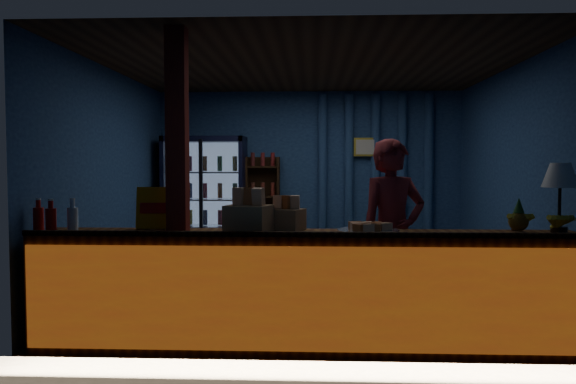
# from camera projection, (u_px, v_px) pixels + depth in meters

# --- Properties ---
(ground) EXTENTS (4.60, 4.60, 0.00)m
(ground) POSITION_uv_depth(u_px,v_px,m) (308.00, 294.00, 6.48)
(ground) COLOR #515154
(ground) RESTS_ON ground
(room_walls) EXTENTS (4.60, 4.60, 4.60)m
(room_walls) POSITION_uv_depth(u_px,v_px,m) (308.00, 158.00, 6.39)
(room_walls) COLOR navy
(room_walls) RESTS_ON ground
(counter) EXTENTS (4.40, 0.57, 0.99)m
(counter) POSITION_uv_depth(u_px,v_px,m) (307.00, 291.00, 4.55)
(counter) COLOR brown
(counter) RESTS_ON ground
(support_post) EXTENTS (0.16, 0.16, 2.60)m
(support_post) POSITION_uv_depth(u_px,v_px,m) (178.00, 189.00, 4.56)
(support_post) COLOR maroon
(support_post) RESTS_ON ground
(beverage_cooler) EXTENTS (1.20, 0.62, 1.90)m
(beverage_cooler) POSITION_uv_depth(u_px,v_px,m) (206.00, 201.00, 8.41)
(beverage_cooler) COLOR black
(beverage_cooler) RESTS_ON ground
(bottle_shelf) EXTENTS (0.50, 0.28, 1.60)m
(bottle_shelf) POSITION_uv_depth(u_px,v_px,m) (263.00, 210.00, 8.52)
(bottle_shelf) COLOR #382411
(bottle_shelf) RESTS_ON ground
(curtain_folds) EXTENTS (1.74, 0.14, 2.50)m
(curtain_folds) POSITION_uv_depth(u_px,v_px,m) (375.00, 177.00, 8.50)
(curtain_folds) COLOR navy
(curtain_folds) RESTS_ON room_walls
(framed_picture) EXTENTS (0.36, 0.04, 0.28)m
(framed_picture) POSITION_uv_depth(u_px,v_px,m) (366.00, 147.00, 8.44)
(framed_picture) COLOR yellow
(framed_picture) RESTS_ON room_walls
(shopkeeper) EXTENTS (0.73, 0.60, 1.73)m
(shopkeeper) POSITION_uv_depth(u_px,v_px,m) (393.00, 234.00, 5.10)
(shopkeeper) COLOR maroon
(shopkeeper) RESTS_ON ground
(green_chair) EXTENTS (0.85, 0.85, 0.56)m
(green_chair) POSITION_uv_depth(u_px,v_px,m) (392.00, 252.00, 7.77)
(green_chair) COLOR #57AD56
(green_chair) RESTS_ON ground
(side_table) EXTENTS (0.60, 0.50, 0.57)m
(side_table) POSITION_uv_depth(u_px,v_px,m) (323.00, 252.00, 7.99)
(side_table) COLOR #382411
(side_table) RESTS_ON ground
(yellow_sign) EXTENTS (0.45, 0.11, 0.36)m
(yellow_sign) POSITION_uv_depth(u_px,v_px,m) (163.00, 208.00, 4.78)
(yellow_sign) COLOR #E6A20C
(yellow_sign) RESTS_ON counter
(soda_bottles) EXTENTS (0.37, 0.17, 0.28)m
(soda_bottles) POSITION_uv_depth(u_px,v_px,m) (54.00, 218.00, 4.55)
(soda_bottles) COLOR #BA110C
(soda_bottles) RESTS_ON counter
(snack_box_left) EXTENTS (0.40, 0.36, 0.36)m
(snack_box_left) POSITION_uv_depth(u_px,v_px,m) (249.00, 217.00, 4.53)
(snack_box_left) COLOR tan
(snack_box_left) RESTS_ON counter
(snack_box_centre) EXTENTS (0.34, 0.31, 0.29)m
(snack_box_centre) POSITION_uv_depth(u_px,v_px,m) (286.00, 218.00, 4.70)
(snack_box_centre) COLOR tan
(snack_box_centre) RESTS_ON counter
(pastry_tray) EXTENTS (0.50, 0.50, 0.08)m
(pastry_tray) POSITION_uv_depth(u_px,v_px,m) (368.00, 230.00, 4.50)
(pastry_tray) COLOR silver
(pastry_tray) RESTS_ON counter
(banana_bunches) EXTENTS (0.52, 0.30, 0.17)m
(banana_bunches) POSITION_uv_depth(u_px,v_px,m) (537.00, 222.00, 4.54)
(banana_bunches) COLOR yellow
(banana_bunches) RESTS_ON counter
(table_lamp) EXTENTS (0.29, 0.29, 0.56)m
(table_lamp) POSITION_uv_depth(u_px,v_px,m) (560.00, 178.00, 4.54)
(table_lamp) COLOR black
(table_lamp) RESTS_ON counter
(pineapple) EXTENTS (0.16, 0.16, 0.27)m
(pineapple) POSITION_uv_depth(u_px,v_px,m) (519.00, 218.00, 4.54)
(pineapple) COLOR olive
(pineapple) RESTS_ON counter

